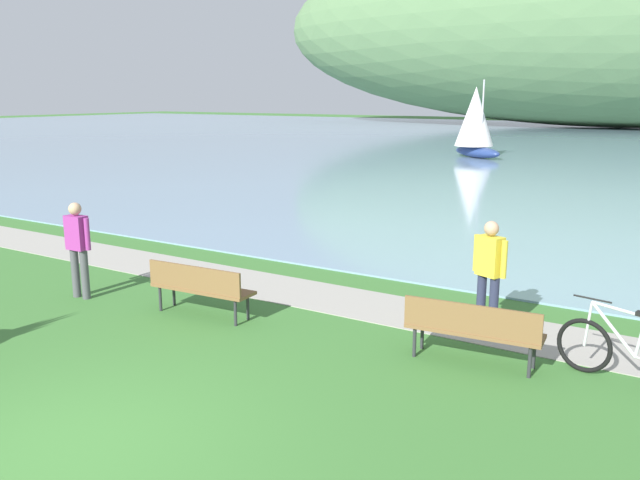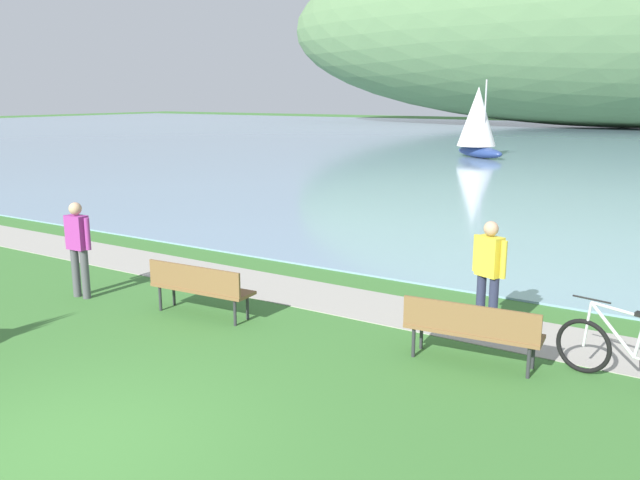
{
  "view_description": "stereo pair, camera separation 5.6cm",
  "coord_description": "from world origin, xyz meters",
  "px_view_note": "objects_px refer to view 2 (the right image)",
  "views": [
    {
      "loc": [
        5.38,
        -3.73,
        3.53
      ],
      "look_at": [
        -0.69,
        5.91,
        1.0
      ],
      "focal_mm": 36.87,
      "sensor_mm": 36.0,
      "label": 1
    },
    {
      "loc": [
        5.43,
        -3.7,
        3.53
      ],
      "look_at": [
        -0.69,
        5.91,
        1.0
      ],
      "focal_mm": 36.87,
      "sensor_mm": 36.0,
      "label": 2
    }
  ],
  "objects_px": {
    "park_bench_near_camera": "(472,328)",
    "park_bench_further_along": "(199,285)",
    "person_at_shoreline": "(489,269)",
    "sailboat_mid_bay": "(478,121)",
    "person_on_the_grass": "(78,244)",
    "bicycle_leaning_near_bench": "(625,354)"
  },
  "relations": [
    {
      "from": "park_bench_near_camera",
      "to": "bicycle_leaning_near_bench",
      "type": "height_order",
      "value": "bicycle_leaning_near_bench"
    },
    {
      "from": "bicycle_leaning_near_bench",
      "to": "person_on_the_grass",
      "type": "bearing_deg",
      "value": -171.64
    },
    {
      "from": "sailboat_mid_bay",
      "to": "park_bench_further_along",
      "type": "bearing_deg",
      "value": -79.17
    },
    {
      "from": "park_bench_near_camera",
      "to": "sailboat_mid_bay",
      "type": "distance_m",
      "value": 30.13
    },
    {
      "from": "person_at_shoreline",
      "to": "park_bench_further_along",
      "type": "bearing_deg",
      "value": -156.47
    },
    {
      "from": "sailboat_mid_bay",
      "to": "park_bench_near_camera",
      "type": "bearing_deg",
      "value": -70.77
    },
    {
      "from": "park_bench_further_along",
      "to": "person_on_the_grass",
      "type": "bearing_deg",
      "value": -171.69
    },
    {
      "from": "person_at_shoreline",
      "to": "person_on_the_grass",
      "type": "relative_size",
      "value": 1.0
    },
    {
      "from": "park_bench_further_along",
      "to": "park_bench_near_camera",
      "type": "bearing_deg",
      "value": 6.06
    },
    {
      "from": "park_bench_near_camera",
      "to": "person_on_the_grass",
      "type": "distance_m",
      "value": 6.93
    },
    {
      "from": "park_bench_further_along",
      "to": "person_at_shoreline",
      "type": "height_order",
      "value": "person_at_shoreline"
    },
    {
      "from": "bicycle_leaning_near_bench",
      "to": "sailboat_mid_bay",
      "type": "distance_m",
      "value": 30.37
    },
    {
      "from": "bicycle_leaning_near_bench",
      "to": "sailboat_mid_bay",
      "type": "bearing_deg",
      "value": 112.75
    },
    {
      "from": "park_bench_near_camera",
      "to": "person_on_the_grass",
      "type": "xyz_separation_m",
      "value": [
        -6.87,
        -0.83,
        0.46
      ]
    },
    {
      "from": "person_at_shoreline",
      "to": "person_on_the_grass",
      "type": "height_order",
      "value": "same"
    },
    {
      "from": "bicycle_leaning_near_bench",
      "to": "person_on_the_grass",
      "type": "height_order",
      "value": "person_on_the_grass"
    },
    {
      "from": "park_bench_near_camera",
      "to": "park_bench_further_along",
      "type": "distance_m",
      "value": 4.41
    },
    {
      "from": "park_bench_near_camera",
      "to": "park_bench_further_along",
      "type": "bearing_deg",
      "value": -173.94
    },
    {
      "from": "person_on_the_grass",
      "to": "sailboat_mid_bay",
      "type": "distance_m",
      "value": 29.42
    },
    {
      "from": "person_at_shoreline",
      "to": "sailboat_mid_bay",
      "type": "bearing_deg",
      "value": 109.66
    },
    {
      "from": "park_bench_further_along",
      "to": "person_on_the_grass",
      "type": "distance_m",
      "value": 2.55
    },
    {
      "from": "person_on_the_grass",
      "to": "sailboat_mid_bay",
      "type": "height_order",
      "value": "sailboat_mid_bay"
    }
  ]
}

